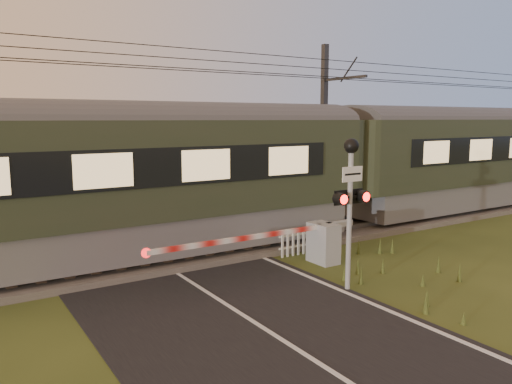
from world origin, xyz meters
TOP-DOWN VIEW (x-y plane):
  - ground at (0.00, 0.00)m, footprint 160.00×160.00m
  - road at (0.02, -0.23)m, footprint 6.00×140.00m
  - track_bed at (0.00, 6.50)m, footprint 140.00×3.40m
  - overhead_wires at (0.00, 6.50)m, footprint 120.00×0.62m
  - train at (7.11, 6.50)m, footprint 45.62×3.15m
  - boom_gate at (3.71, 3.58)m, footprint 6.41×0.88m
  - crossing_signal at (2.98, 1.50)m, footprint 0.93×0.37m
  - picket_fence at (4.25, 4.60)m, footprint 2.18×0.07m
  - catenary_mast at (8.32, 8.72)m, footprint 0.22×2.46m

SIDE VIEW (x-z plane):
  - ground at x=0.00m, z-range 0.00..0.00m
  - road at x=0.02m, z-range 0.00..0.03m
  - track_bed at x=0.00m, z-range -0.13..0.26m
  - picket_fence at x=4.25m, z-range 0.00..0.82m
  - boom_gate at x=3.71m, z-range 0.05..1.23m
  - train at x=7.11m, z-range 0.28..4.54m
  - crossing_signal at x=2.98m, z-range 0.68..4.32m
  - catenary_mast at x=8.32m, z-range 0.14..7.18m
  - overhead_wires at x=0.00m, z-range 5.41..6.04m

